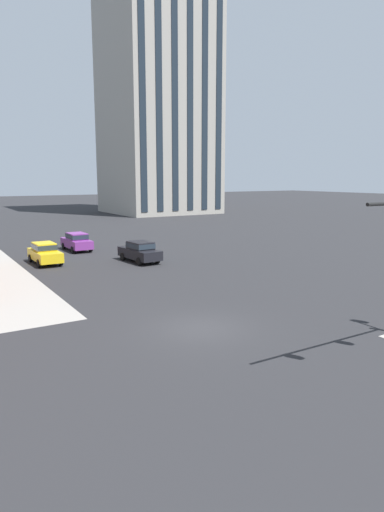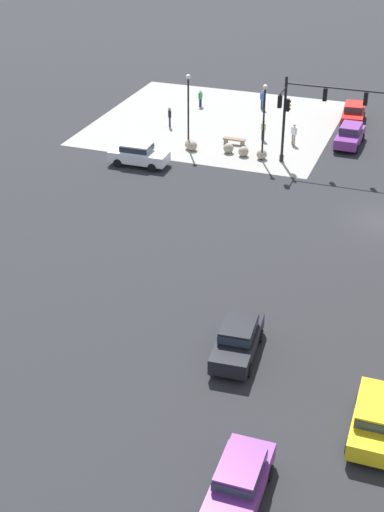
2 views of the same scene
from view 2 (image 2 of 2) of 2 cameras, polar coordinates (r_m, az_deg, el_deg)
name	(u,v)px [view 2 (image 2 of 2)]	position (r m, az deg, el deg)	size (l,w,h in m)	color
ground_plane	(383,222)	(48.45, 14.58, 2.59)	(320.00, 320.00, 0.00)	#262628
sidewalk_corner_slab	(216,122)	(64.54, 1.88, 10.33)	(20.00, 19.00, 0.02)	gray
traffic_signal_main	(304,109)	(54.64, 8.70, 11.21)	(7.60, 2.09, 6.50)	black
bollard_sphere_curb_a	(262,154)	(56.65, 5.43, 7.86)	(0.79, 0.79, 0.79)	gray
bollard_sphere_curb_b	(243,151)	(57.10, 4.01, 8.10)	(0.79, 0.79, 0.79)	gray
bollard_sphere_curb_c	(228,148)	(57.69, 2.84, 8.36)	(0.79, 0.79, 0.79)	gray
bollard_sphere_curb_d	(192,146)	(58.10, 0.01, 8.55)	(0.79, 0.79, 0.79)	gray
bollard_sphere_curb_e	(190,144)	(58.40, -0.17, 8.66)	(0.79, 0.79, 0.79)	gray
bench_near_signal	(234,141)	(59.46, 3.29, 8.93)	(1.81, 0.52, 0.49)	brown
pedestrian_near_bench	(263,98)	(67.89, 5.49, 12.07)	(0.52, 0.31, 1.74)	#232847
pedestrian_at_curb	(294,133)	(59.64, 7.91, 9.44)	(0.52, 0.31, 1.72)	gray
pedestrian_walking_east	(170,116)	(63.04, -1.74, 10.81)	(0.36, 0.47, 1.71)	#232847
pedestrian_with_bag	(200,97)	(68.34, 0.66, 12.21)	(0.30, 0.52, 1.54)	#232847
pedestrian_by_lamp	(263,129)	(60.36, 5.55, 9.79)	(0.47, 0.35, 1.67)	#333333
street_lamp_corner_near	(264,114)	(55.33, 5.60, 10.89)	(0.36, 0.36, 5.86)	black
street_lamp_mid_sidewalk	(188,103)	(57.44, -0.29, 11.75)	(0.36, 0.36, 5.91)	black
car_main_northbound_near	(353,113)	(65.54, 12.41, 10.81)	(2.18, 4.54, 1.68)	red
car_main_northbound_far	(238,338)	(34.55, 3.57, -6.40)	(2.15, 4.52, 1.68)	black
car_main_southbound_near	(350,134)	(60.31, 12.16, 9.21)	(1.96, 4.43, 1.68)	#7A3389
car_cross_eastbound	(239,481)	(27.89, 3.66, -17.03)	(1.96, 4.43, 1.68)	#7A3389
car_parked_curb	(376,418)	(31.15, 14.08, -12.06)	(1.93, 4.42, 1.68)	gold
car_main_mid	(138,154)	(55.25, -4.20, 7.92)	(4.43, 1.95, 1.68)	silver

